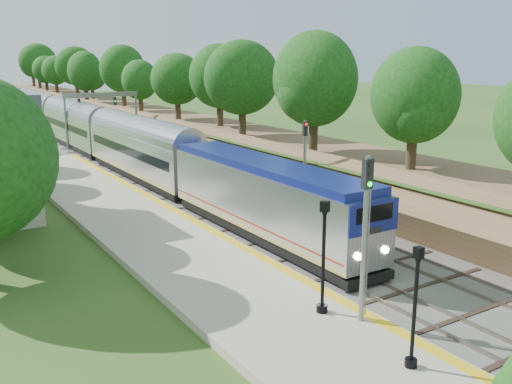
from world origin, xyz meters
TOP-DOWN VIEW (x-y plane):
  - trackbed at (2.00, 60.00)m, footprint 9.50×170.00m
  - platform at (-5.20, 16.00)m, footprint 6.40×68.00m
  - yellow_stripe at (-2.35, 16.00)m, footprint 0.55×68.00m
  - embankment at (10.35, 60.00)m, footprint 10.64×170.00m
  - signal_gantry at (2.47, 54.99)m, footprint 8.40×0.38m
  - trees_behind_platform at (-11.17, 20.67)m, footprint 7.82×53.32m
  - train at (0.00, 75.84)m, footprint 2.89×135.56m
  - lamppost_mid at (-3.81, 3.20)m, footprint 0.40×0.40m
  - lamppost_far at (-3.71, 7.93)m, footprint 0.45×0.45m
  - signal_platform at (-2.90, 6.57)m, footprint 0.37×0.30m
  - signal_farside at (6.20, 22.36)m, footprint 0.32×0.26m

SIDE VIEW (x-z plane):
  - trackbed at x=2.00m, z-range -0.07..0.21m
  - platform at x=-5.20m, z-range 0.00..0.38m
  - yellow_stripe at x=-2.35m, z-range 0.38..0.39m
  - embankment at x=10.35m, z-range -3.89..7.80m
  - train at x=0.00m, z-range 0.06..4.30m
  - lamppost_mid at x=-3.81m, z-range 0.16..4.26m
  - lamppost_far at x=-3.71m, z-range 0.14..4.64m
  - signal_farside at x=6.20m, z-range 0.77..6.64m
  - signal_platform at x=-2.90m, z-range 1.11..7.48m
  - trees_behind_platform at x=-11.17m, z-range 0.93..8.14m
  - signal_gantry at x=2.47m, z-range 1.72..7.92m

